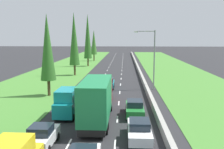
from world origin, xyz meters
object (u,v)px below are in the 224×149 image
at_px(green_box_truck_centre_lane, 97,99).
at_px(green_sedan_right_lane, 135,108).
at_px(white_hatchback_left_lane, 42,136).
at_px(poplar_tree_fourth, 88,36).
at_px(teal_hatchback_centre_lane, 108,83).
at_px(poplar_tree_fifth, 94,42).
at_px(red_hatchback_centre_lane, 104,93).
at_px(poplar_tree_second, 47,47).
at_px(teal_van_left_lane, 67,102).
at_px(white_sedan_right_lane, 139,130).
at_px(street_light_mast, 152,55).
at_px(poplar_tree_third, 74,39).

bearing_deg(green_box_truck_centre_lane, green_sedan_right_lane, 30.25).
height_order(white_hatchback_left_lane, poplar_tree_fourth, poplar_tree_fourth).
relative_size(teal_hatchback_centre_lane, poplar_tree_fifth, 0.38).
bearing_deg(red_hatchback_centre_lane, poplar_tree_second, 166.19).
relative_size(green_sedan_right_lane, poplar_tree_fourth, 0.32).
bearing_deg(white_hatchback_left_lane, green_box_truck_centre_lane, 59.01).
relative_size(white_hatchback_left_lane, teal_van_left_lane, 0.80).
relative_size(teal_van_left_lane, poplar_tree_fifth, 0.47).
bearing_deg(poplar_tree_fifth, white_hatchback_left_lane, -86.28).
height_order(red_hatchback_centre_lane, poplar_tree_fifth, poplar_tree_fifth).
distance_m(white_sedan_right_lane, red_hatchback_centre_lane, 13.01).
xyz_separation_m(white_sedan_right_lane, white_hatchback_left_lane, (-7.16, -1.63, 0.02)).
distance_m(green_sedan_right_lane, poplar_tree_fourth, 45.17).
distance_m(green_sedan_right_lane, street_light_mast, 14.24).
xyz_separation_m(teal_hatchback_centre_lane, poplar_tree_second, (-7.83, -5.34, 5.77)).
distance_m(teal_van_left_lane, street_light_mast, 17.27).
xyz_separation_m(green_box_truck_centre_lane, white_hatchback_left_lane, (-3.42, -5.69, -1.35)).
bearing_deg(poplar_tree_fourth, white_hatchback_left_lane, -85.43).
distance_m(poplar_tree_second, poplar_tree_fourth, 34.99).
relative_size(teal_hatchback_centre_lane, street_light_mast, 0.43).
xyz_separation_m(teal_hatchback_centre_lane, teal_van_left_lane, (-3.30, -13.95, 0.56)).
height_order(teal_van_left_lane, street_light_mast, street_light_mast).
height_order(green_box_truck_centre_lane, poplar_tree_third, poplar_tree_third).
height_order(white_hatchback_left_lane, teal_hatchback_centre_lane, same).
distance_m(white_sedan_right_lane, teal_van_left_lane, 9.08).
height_order(green_box_truck_centre_lane, white_sedan_right_lane, green_box_truck_centre_lane).
height_order(green_box_truck_centre_lane, street_light_mast, street_light_mast).
bearing_deg(teal_hatchback_centre_lane, poplar_tree_fifth, 99.81).
bearing_deg(red_hatchback_centre_lane, poplar_tree_fifth, 98.41).
bearing_deg(poplar_tree_fourth, green_box_truck_centre_lane, -80.61).
relative_size(red_hatchback_centre_lane, poplar_tree_third, 0.30).
distance_m(white_sedan_right_lane, teal_hatchback_centre_lane, 20.06).
height_order(teal_hatchback_centre_lane, street_light_mast, street_light_mast).
relative_size(white_hatchback_left_lane, poplar_tree_fifth, 0.38).
xyz_separation_m(poplar_tree_second, poplar_tree_third, (-0.11, 18.47, 0.95)).
bearing_deg(green_box_truck_centre_lane, poplar_tree_fifth, 97.25).
height_order(white_sedan_right_lane, street_light_mast, street_light_mast).
relative_size(green_box_truck_centre_lane, poplar_tree_fifth, 0.90).
bearing_deg(green_box_truck_centre_lane, teal_hatchback_centre_lane, 89.79).
height_order(teal_hatchback_centre_lane, poplar_tree_fourth, poplar_tree_fourth).
bearing_deg(poplar_tree_second, red_hatchback_centre_lane, -13.81).
height_order(poplar_tree_third, street_light_mast, poplar_tree_third).
xyz_separation_m(white_hatchback_left_lane, poplar_tree_fourth, (-4.08, 50.97, 7.29)).
bearing_deg(street_light_mast, red_hatchback_centre_lane, -134.12).
relative_size(poplar_tree_third, poplar_tree_fourth, 0.92).
bearing_deg(teal_hatchback_centre_lane, green_box_truck_centre_lane, -90.21).
height_order(white_sedan_right_lane, poplar_tree_fifth, poplar_tree_fifth).
xyz_separation_m(green_box_truck_centre_lane, poplar_tree_second, (-7.77, 10.32, 4.43)).
bearing_deg(poplar_tree_third, poplar_tree_fourth, 88.65).
relative_size(green_box_truck_centre_lane, street_light_mast, 1.04).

